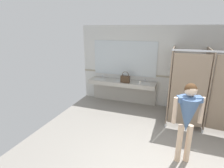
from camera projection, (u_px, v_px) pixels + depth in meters
The scene contains 8 objects.
wall_back at pixel (178, 68), 5.83m from camera, with size 6.65×0.12×2.67m, color silver.
wall_back_tile_band at pixel (177, 78), 5.86m from camera, with size 6.65×0.01×0.06m, color #9E937F.
vanity_counter at pixel (122, 86), 6.39m from camera, with size 2.33×0.54×0.95m.
mirror_panel at pixel (124, 58), 6.28m from camera, with size 2.23×0.02×1.18m, color silver.
person_standing at pixel (188, 114), 3.40m from camera, with size 0.55×0.51×1.64m.
handbag at pixel (125, 79), 6.04m from camera, with size 0.30×0.13×0.38m.
soap_dispenser at pixel (123, 78), 6.37m from camera, with size 0.07×0.07×0.19m.
paper_cup at pixel (140, 83), 5.92m from camera, with size 0.07×0.07×0.09m, color white.
Camera 1 is at (-0.03, -3.00, 2.59)m, focal length 29.17 mm.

